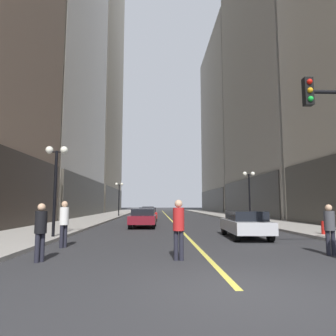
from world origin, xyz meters
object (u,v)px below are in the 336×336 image
at_px(pedestrian_in_white_shirt, 64,220).
at_px(street_lamp_left_near, 56,170).
at_px(street_lamp_left_far, 119,192).
at_px(car_maroon, 143,217).
at_px(pedestrian_in_black_coat, 41,228).
at_px(car_silver, 245,223).
at_px(car_white, 148,211).
at_px(fire_hydrant_right, 324,229).
at_px(street_lamp_right_mid, 249,185).
at_px(pedestrian_in_red_jacket, 179,225).
at_px(car_red, 147,213).
at_px(pedestrian_with_orange_bag, 330,226).

xyz_separation_m(pedestrian_in_white_shirt, street_lamp_left_near, (-1.26, 2.64, 2.22)).
relative_size(pedestrian_in_white_shirt, street_lamp_left_far, 0.40).
xyz_separation_m(car_maroon, pedestrian_in_black_coat, (-2.46, -12.82, 0.26)).
distance_m(car_silver, street_lamp_left_far, 26.73).
distance_m(car_white, street_lamp_left_near, 26.73).
xyz_separation_m(pedestrian_in_white_shirt, fire_hydrant_right, (12.04, 3.23, -0.64)).
bearing_deg(street_lamp_right_mid, pedestrian_in_white_shirt, -130.12).
relative_size(pedestrian_in_black_coat, street_lamp_left_far, 0.38).
height_order(street_lamp_left_near, street_lamp_left_far, same).
distance_m(car_white, street_lamp_left_far, 4.67).
xyz_separation_m(car_silver, pedestrian_in_red_jacket, (-3.71, -5.78, 0.33)).
bearing_deg(pedestrian_in_black_coat, car_red, 83.32).
distance_m(street_lamp_right_mid, fire_hydrant_right, 10.87).
distance_m(car_silver, pedestrian_in_black_coat, 9.73).
bearing_deg(street_lamp_left_far, pedestrian_in_red_jacket, -79.91).
xyz_separation_m(car_maroon, street_lamp_right_mid, (8.89, 3.79, 2.54)).
bearing_deg(pedestrian_with_orange_bag, car_silver, 104.19).
bearing_deg(street_lamp_right_mid, fire_hydrant_right, -87.27).
bearing_deg(pedestrian_in_black_coat, fire_hydrant_right, 27.37).
xyz_separation_m(car_white, street_lamp_left_near, (-3.78, -26.34, 2.54)).
height_order(car_silver, street_lamp_left_near, street_lamp_left_near).
bearing_deg(street_lamp_left_near, car_red, 76.01).
bearing_deg(car_silver, fire_hydrant_right, 3.37).
bearing_deg(car_maroon, street_lamp_left_near, -118.29).
relative_size(car_red, pedestrian_with_orange_bag, 2.71).
height_order(pedestrian_in_black_coat, street_lamp_right_mid, street_lamp_right_mid).
bearing_deg(car_silver, pedestrian_in_white_shirt, -159.38).
relative_size(pedestrian_in_white_shirt, street_lamp_right_mid, 0.40).
distance_m(car_white, street_lamp_right_mid, 17.92).
distance_m(car_maroon, car_white, 19.07).
bearing_deg(car_red, fire_hydrant_right, -58.66).
distance_m(car_silver, street_lamp_left_near, 9.54).
bearing_deg(pedestrian_in_red_jacket, fire_hydrant_right, 37.56).
relative_size(car_silver, car_maroon, 1.10).
bearing_deg(pedestrian_in_black_coat, street_lamp_right_mid, 55.65).
height_order(car_maroon, car_white, same).
relative_size(pedestrian_in_red_jacket, street_lamp_left_near, 0.40).
bearing_deg(fire_hydrant_right, pedestrian_in_red_jacket, -142.44).
height_order(pedestrian_with_orange_bag, street_lamp_left_near, street_lamp_left_near).
distance_m(car_silver, pedestrian_in_white_shirt, 8.48).
relative_size(street_lamp_left_near, fire_hydrant_right, 5.54).
xyz_separation_m(car_silver, car_white, (-5.41, 25.99, 0.00)).
bearing_deg(street_lamp_left_far, car_maroon, -77.77).
bearing_deg(pedestrian_in_black_coat, car_silver, 37.29).
xyz_separation_m(car_silver, car_maroon, (-5.28, 6.92, -0.00)).
xyz_separation_m(pedestrian_in_red_jacket, pedestrian_in_white_shirt, (-4.22, 2.79, -0.01)).
relative_size(car_white, pedestrian_in_black_coat, 2.81).
bearing_deg(car_silver, street_lamp_left_far, 110.20).
height_order(car_white, street_lamp_left_near, street_lamp_left_near).
relative_size(pedestrian_with_orange_bag, street_lamp_right_mid, 0.37).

